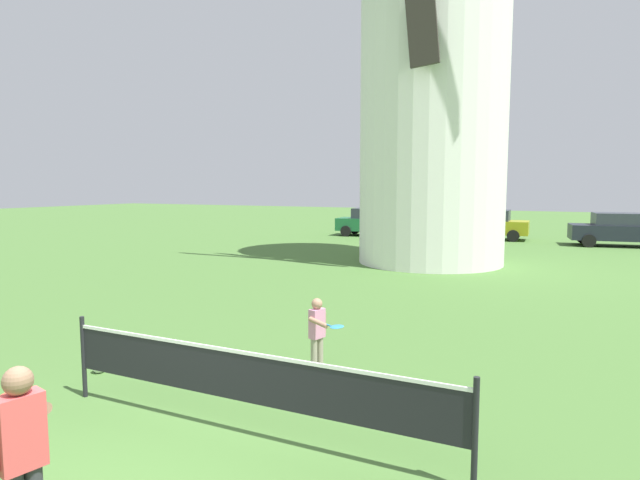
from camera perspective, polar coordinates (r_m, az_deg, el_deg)
windmill at (r=20.27m, az=12.27°, el=19.68°), size 9.52×5.96×15.91m
tennis_net at (r=6.18m, az=-8.35°, el=-14.47°), size 5.15×0.06×1.10m
player_near at (r=4.91m, az=-29.63°, el=-18.88°), size 0.78×0.71×1.47m
player_far at (r=8.15m, az=-0.21°, el=-9.69°), size 0.67×0.60×1.12m
stray_ball at (r=8.87m, az=-22.81°, el=-12.51°), size 0.20×0.20×0.20m
parked_car_green at (r=29.78m, az=5.90°, el=1.99°), size 4.25×2.16×1.56m
parked_car_mustard at (r=29.23m, az=17.45°, el=1.68°), size 4.37×1.99×1.56m
parked_car_black at (r=28.24m, az=29.94°, el=1.02°), size 4.68×2.34×1.56m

